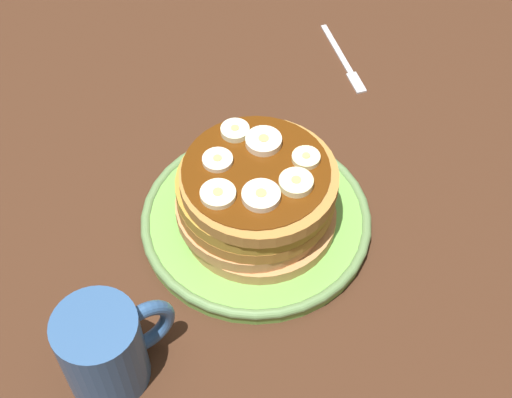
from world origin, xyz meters
TOP-DOWN VIEW (x-y plane):
  - ground_plane at (0.00, 0.00)cm, footprint 140.00×140.00cm
  - plate at (0.00, 0.00)cm, footprint 23.22×23.22cm
  - pancake_stack at (-0.04, -0.11)cm, footprint 16.07×16.16cm
  - banana_slice_0 at (-2.45, 2.79)cm, footprint 2.89×2.89cm
  - banana_slice_1 at (2.40, 2.29)cm, footprint 3.49×3.49cm
  - banana_slice_2 at (-1.50, -3.07)cm, footprint 3.53×3.53cm
  - banana_slice_3 at (-4.60, -0.74)cm, footprint 3.27×3.27cm
  - banana_slice_4 at (1.98, -3.59)cm, footprint 3.17×3.17cm
  - banana_slice_5 at (4.56, -1.60)cm, footprint 2.68×2.68cm
  - banana_slice_6 at (0.91, 5.01)cm, footprint 2.80×2.80cm
  - coffee_mug at (-19.35, -6.41)cm, footprint 10.45×7.13cm
  - fork at (22.82, 14.62)cm, footprint 4.63×12.74cm

SIDE VIEW (x-z plane):
  - ground_plane at x=0.00cm, z-range -3.00..0.00cm
  - fork at x=22.82cm, z-range 0.00..0.50cm
  - plate at x=0.00cm, z-range 0.07..1.80cm
  - coffee_mug at x=-19.35cm, z-range 0.13..9.04cm
  - pancake_stack at x=-0.04cm, z-range 1.42..8.67cm
  - banana_slice_0 at x=-2.45cm, z-range 8.50..9.22cm
  - banana_slice_5 at x=4.56cm, z-range 8.50..9.28cm
  - banana_slice_3 at x=-4.60cm, z-range 8.50..9.31cm
  - banana_slice_6 at x=0.91cm, z-range 8.50..9.38cm
  - banana_slice_2 at x=-1.50cm, z-range 8.50..9.42cm
  - banana_slice_4 at x=1.98cm, z-range 8.50..9.46cm
  - banana_slice_1 at x=2.40cm, z-range 8.50..9.47cm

